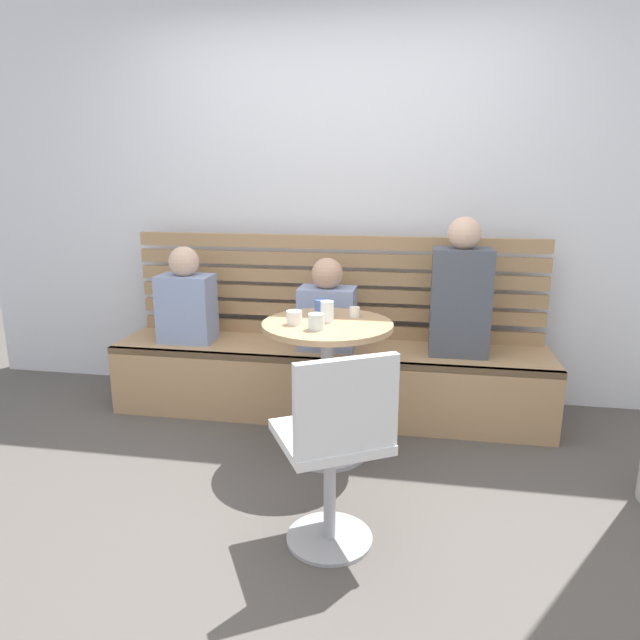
{
  "coord_description": "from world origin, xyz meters",
  "views": [
    {
      "loc": [
        0.54,
        -2.15,
        1.48
      ],
      "look_at": [
        0.04,
        0.66,
        0.75
      ],
      "focal_mm": 31.92,
      "sensor_mm": 36.0,
      "label": 1
    }
  ],
  "objects_px": {
    "cup_mug_blue": "(322,308)",
    "cup_espresso_small": "(355,312)",
    "cup_water_clear": "(327,312)",
    "cup_glass_short": "(316,322)",
    "booth_bench": "(328,380)",
    "cup_ceramic_white": "(294,318)",
    "white_chair": "(336,445)",
    "person_child_middle": "(186,300)",
    "person_adult": "(461,294)",
    "cafe_table": "(327,363)",
    "person_child_left": "(327,310)"
  },
  "relations": [
    {
      "from": "white_chair",
      "to": "person_child_left",
      "type": "xyz_separation_m",
      "value": [
        -0.25,
        1.32,
        0.22
      ]
    },
    {
      "from": "cafe_table",
      "to": "cup_ceramic_white",
      "type": "height_order",
      "value": "cup_ceramic_white"
    },
    {
      "from": "cup_ceramic_white",
      "to": "cup_glass_short",
      "type": "distance_m",
      "value": 0.15
    },
    {
      "from": "cup_ceramic_white",
      "to": "white_chair",
      "type": "bearing_deg",
      "value": -66.3
    },
    {
      "from": "person_adult",
      "to": "cup_mug_blue",
      "type": "relative_size",
      "value": 8.55
    },
    {
      "from": "white_chair",
      "to": "cup_ceramic_white",
      "type": "xyz_separation_m",
      "value": [
        -0.33,
        0.74,
        0.31
      ]
    },
    {
      "from": "booth_bench",
      "to": "cup_mug_blue",
      "type": "bearing_deg",
      "value": -85.42
    },
    {
      "from": "white_chair",
      "to": "cup_ceramic_white",
      "type": "height_order",
      "value": "white_chair"
    },
    {
      "from": "cup_mug_blue",
      "to": "cup_water_clear",
      "type": "bearing_deg",
      "value": -67.81
    },
    {
      "from": "cup_water_clear",
      "to": "cup_glass_short",
      "type": "relative_size",
      "value": 1.38
    },
    {
      "from": "cafe_table",
      "to": "person_child_middle",
      "type": "xyz_separation_m",
      "value": [
        -0.99,
        0.51,
        0.19
      ]
    },
    {
      "from": "cup_mug_blue",
      "to": "person_child_middle",
      "type": "bearing_deg",
      "value": 157.14
    },
    {
      "from": "person_child_left",
      "to": "person_child_middle",
      "type": "height_order",
      "value": "person_child_middle"
    },
    {
      "from": "person_child_middle",
      "to": "cup_water_clear",
      "type": "bearing_deg",
      "value": -26.92
    },
    {
      "from": "person_child_middle",
      "to": "cup_glass_short",
      "type": "height_order",
      "value": "person_child_middle"
    },
    {
      "from": "booth_bench",
      "to": "cup_ceramic_white",
      "type": "distance_m",
      "value": 0.83
    },
    {
      "from": "booth_bench",
      "to": "cup_glass_short",
      "type": "xyz_separation_m",
      "value": [
        0.05,
        -0.69,
        0.56
      ]
    },
    {
      "from": "person_adult",
      "to": "cup_ceramic_white",
      "type": "distance_m",
      "value": 1.05
    },
    {
      "from": "person_adult",
      "to": "person_child_middle",
      "type": "distance_m",
      "value": 1.69
    },
    {
      "from": "person_child_left",
      "to": "booth_bench",
      "type": "bearing_deg",
      "value": 78.72
    },
    {
      "from": "booth_bench",
      "to": "person_child_middle",
      "type": "height_order",
      "value": "person_child_middle"
    },
    {
      "from": "person_child_left",
      "to": "cup_ceramic_white",
      "type": "height_order",
      "value": "person_child_left"
    },
    {
      "from": "white_chair",
      "to": "person_child_middle",
      "type": "bearing_deg",
      "value": 131.19
    },
    {
      "from": "cup_glass_short",
      "to": "person_adult",
      "type": "bearing_deg",
      "value": 42.96
    },
    {
      "from": "cup_mug_blue",
      "to": "booth_bench",
      "type": "bearing_deg",
      "value": 94.58
    },
    {
      "from": "person_child_left",
      "to": "cup_glass_short",
      "type": "bearing_deg",
      "value": -85.37
    },
    {
      "from": "person_child_middle",
      "to": "cup_espresso_small",
      "type": "bearing_deg",
      "value": -18.6
    },
    {
      "from": "cafe_table",
      "to": "cup_glass_short",
      "type": "relative_size",
      "value": 9.25
    },
    {
      "from": "booth_bench",
      "to": "cup_ceramic_white",
      "type": "relative_size",
      "value": 33.75
    },
    {
      "from": "person_adult",
      "to": "cup_ceramic_white",
      "type": "xyz_separation_m",
      "value": [
        -0.86,
        -0.6,
        -0.03
      ]
    },
    {
      "from": "cup_water_clear",
      "to": "cup_espresso_small",
      "type": "xyz_separation_m",
      "value": [
        0.13,
        0.13,
        -0.03
      ]
    },
    {
      "from": "cup_mug_blue",
      "to": "cup_espresso_small",
      "type": "xyz_separation_m",
      "value": [
        0.17,
        0.02,
        -0.02
      ]
    },
    {
      "from": "cafe_table",
      "to": "person_child_left",
      "type": "height_order",
      "value": "person_child_left"
    },
    {
      "from": "booth_bench",
      "to": "person_adult",
      "type": "bearing_deg",
      "value": -0.39
    },
    {
      "from": "person_child_middle",
      "to": "cup_espresso_small",
      "type": "height_order",
      "value": "person_child_middle"
    },
    {
      "from": "cafe_table",
      "to": "cup_mug_blue",
      "type": "height_order",
      "value": "cup_mug_blue"
    },
    {
      "from": "cup_water_clear",
      "to": "booth_bench",
      "type": "bearing_deg",
      "value": 98.17
    },
    {
      "from": "cafe_table",
      "to": "person_adult",
      "type": "relative_size",
      "value": 0.91
    },
    {
      "from": "cafe_table",
      "to": "cup_espresso_small",
      "type": "distance_m",
      "value": 0.31
    },
    {
      "from": "person_child_middle",
      "to": "cup_ceramic_white",
      "type": "distance_m",
      "value": 1.01
    },
    {
      "from": "person_adult",
      "to": "cup_espresso_small",
      "type": "bearing_deg",
      "value": -145.15
    },
    {
      "from": "person_adult",
      "to": "person_child_middle",
      "type": "bearing_deg",
      "value": -179.14
    },
    {
      "from": "person_adult",
      "to": "cup_mug_blue",
      "type": "bearing_deg",
      "value": -150.43
    },
    {
      "from": "cafe_table",
      "to": "person_child_left",
      "type": "bearing_deg",
      "value": 99.49
    },
    {
      "from": "cup_ceramic_white",
      "to": "cup_mug_blue",
      "type": "distance_m",
      "value": 0.21
    },
    {
      "from": "white_chair",
      "to": "person_child_middle",
      "type": "distance_m",
      "value": 1.77
    },
    {
      "from": "booth_bench",
      "to": "white_chair",
      "type": "xyz_separation_m",
      "value": [
        0.25,
        -1.35,
        0.24
      ]
    },
    {
      "from": "person_adult",
      "to": "cup_glass_short",
      "type": "relative_size",
      "value": 10.15
    },
    {
      "from": "booth_bench",
      "to": "cup_espresso_small",
      "type": "height_order",
      "value": "cup_espresso_small"
    },
    {
      "from": "cafe_table",
      "to": "cup_water_clear",
      "type": "relative_size",
      "value": 6.73
    }
  ]
}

